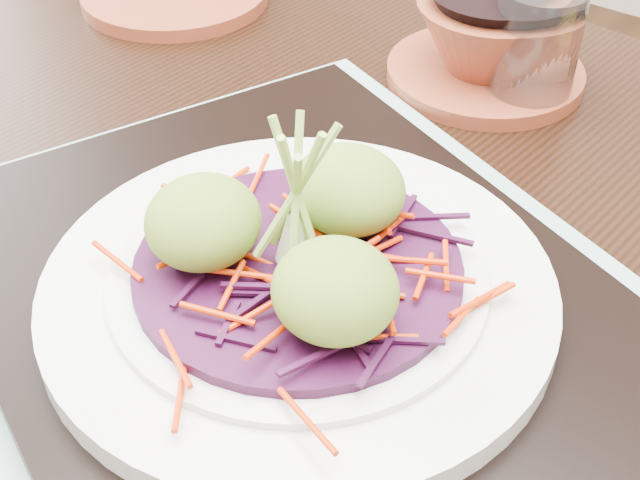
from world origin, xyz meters
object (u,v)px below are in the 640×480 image
Objects in this scene: white_plate at (298,287)px; water_glass at (536,47)px; serving_tray at (299,312)px; dining_table at (331,346)px; terracotta_bowl_set at (488,46)px.

white_plate is 0.32m from water_glass.
water_glass reaches higher than serving_tray.
dining_table is 0.28m from terracotta_bowl_set.
dining_table is 4.33× the size of white_plate.
terracotta_bowl_set is (-0.04, 0.01, -0.02)m from water_glass.
dining_table is 2.82× the size of serving_tray.
dining_table is 0.16m from white_plate.
water_glass is at bearing 93.01° from white_plate.
water_glass is at bearing -10.86° from terracotta_bowl_set.
serving_tray is 2.04× the size of terracotta_bowl_set.
terracotta_bowl_set is at bearing 100.65° from white_plate.
serving_tray is (0.03, -0.08, 0.11)m from dining_table.
white_plate is (0.03, -0.08, 0.13)m from dining_table.
terracotta_bowl_set is at bearing 121.04° from serving_tray.
white_plate reaches higher than serving_tray.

